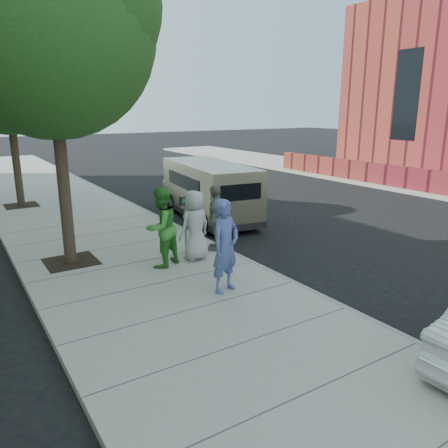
{
  "coord_description": "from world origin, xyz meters",
  "views": [
    {
      "loc": [
        -4.57,
        -8.11,
        3.78
      ],
      "look_at": [
        0.87,
        0.4,
        1.1
      ],
      "focal_mm": 35.0,
      "sensor_mm": 36.0,
      "label": 1
    }
  ],
  "objects_px": {
    "person_gray_shirt": "(195,225)",
    "tree_near": "(51,23)",
    "person_officer": "(225,246)",
    "tree_far": "(7,77)",
    "person_green_shirt": "(161,227)",
    "person_striped_polo": "(216,217)",
    "van": "(208,190)",
    "parking_meter": "(185,212)"
  },
  "relations": [
    {
      "from": "van",
      "to": "person_striped_polo",
      "type": "distance_m",
      "value": 3.94
    },
    {
      "from": "parking_meter",
      "to": "tree_far",
      "type": "bearing_deg",
      "value": 92.25
    },
    {
      "from": "van",
      "to": "person_striped_polo",
      "type": "relative_size",
      "value": 3.13
    },
    {
      "from": "person_gray_shirt",
      "to": "tree_far",
      "type": "bearing_deg",
      "value": -83.57
    },
    {
      "from": "parking_meter",
      "to": "person_striped_polo",
      "type": "height_order",
      "value": "person_striped_polo"
    },
    {
      "from": "tree_far",
      "to": "parking_meter",
      "type": "relative_size",
      "value": 4.35
    },
    {
      "from": "tree_near",
      "to": "person_officer",
      "type": "height_order",
      "value": "tree_near"
    },
    {
      "from": "tree_far",
      "to": "van",
      "type": "relative_size",
      "value": 1.19
    },
    {
      "from": "person_officer",
      "to": "person_striped_polo",
      "type": "bearing_deg",
      "value": 44.89
    },
    {
      "from": "person_striped_polo",
      "to": "person_officer",
      "type": "bearing_deg",
      "value": 13.77
    },
    {
      "from": "person_gray_shirt",
      "to": "person_striped_polo",
      "type": "bearing_deg",
      "value": -165.05
    },
    {
      "from": "parking_meter",
      "to": "person_gray_shirt",
      "type": "bearing_deg",
      "value": -110.03
    },
    {
      "from": "tree_near",
      "to": "person_striped_polo",
      "type": "relative_size",
      "value": 4.3
    },
    {
      "from": "person_gray_shirt",
      "to": "tree_near",
      "type": "bearing_deg",
      "value": -38.78
    },
    {
      "from": "van",
      "to": "person_gray_shirt",
      "type": "distance_m",
      "value": 4.69
    },
    {
      "from": "parking_meter",
      "to": "person_striped_polo",
      "type": "distance_m",
      "value": 0.83
    },
    {
      "from": "person_officer",
      "to": "person_gray_shirt",
      "type": "bearing_deg",
      "value": 60.31
    },
    {
      "from": "parking_meter",
      "to": "van",
      "type": "distance_m",
      "value": 4.17
    },
    {
      "from": "tree_far",
      "to": "person_striped_polo",
      "type": "height_order",
      "value": "tree_far"
    },
    {
      "from": "person_gray_shirt",
      "to": "person_officer",
      "type": "bearing_deg",
      "value": 68.23
    },
    {
      "from": "tree_near",
      "to": "person_gray_shirt",
      "type": "distance_m",
      "value": 5.44
    },
    {
      "from": "person_striped_polo",
      "to": "person_green_shirt",
      "type": "bearing_deg",
      "value": -36.37
    },
    {
      "from": "tree_far",
      "to": "parking_meter",
      "type": "bearing_deg",
      "value": -72.4
    },
    {
      "from": "tree_far",
      "to": "person_green_shirt",
      "type": "height_order",
      "value": "tree_far"
    },
    {
      "from": "van",
      "to": "person_gray_shirt",
      "type": "relative_size",
      "value": 3.17
    },
    {
      "from": "van",
      "to": "person_striped_polo",
      "type": "bearing_deg",
      "value": -109.98
    },
    {
      "from": "tree_far",
      "to": "person_striped_polo",
      "type": "xyz_separation_m",
      "value": [
        3.45,
        -8.68,
        -3.86
      ]
    },
    {
      "from": "tree_far",
      "to": "person_green_shirt",
      "type": "bearing_deg",
      "value": -79.21
    },
    {
      "from": "parking_meter",
      "to": "person_green_shirt",
      "type": "relative_size",
      "value": 0.79
    },
    {
      "from": "tree_near",
      "to": "person_striped_polo",
      "type": "distance_m",
      "value": 5.79
    },
    {
      "from": "tree_far",
      "to": "person_gray_shirt",
      "type": "bearing_deg",
      "value": -73.81
    },
    {
      "from": "person_striped_polo",
      "to": "tree_near",
      "type": "bearing_deg",
      "value": -66.17
    },
    {
      "from": "tree_near",
      "to": "person_striped_polo",
      "type": "xyz_separation_m",
      "value": [
        3.45,
        -1.08,
        -4.52
      ]
    },
    {
      "from": "tree_far",
      "to": "person_officer",
      "type": "height_order",
      "value": "tree_far"
    },
    {
      "from": "person_officer",
      "to": "tree_near",
      "type": "bearing_deg",
      "value": 104.4
    },
    {
      "from": "van",
      "to": "person_striped_polo",
      "type": "height_order",
      "value": "van"
    },
    {
      "from": "person_green_shirt",
      "to": "person_gray_shirt",
      "type": "bearing_deg",
      "value": 155.26
    },
    {
      "from": "tree_near",
      "to": "tree_far",
      "type": "bearing_deg",
      "value": 90.0
    },
    {
      "from": "person_green_shirt",
      "to": "person_gray_shirt",
      "type": "distance_m",
      "value": 0.91
    },
    {
      "from": "tree_near",
      "to": "person_green_shirt",
      "type": "bearing_deg",
      "value": -40.25
    },
    {
      "from": "parking_meter",
      "to": "person_officer",
      "type": "bearing_deg",
      "value": -115.7
    },
    {
      "from": "parking_meter",
      "to": "van",
      "type": "relative_size",
      "value": 0.27
    }
  ]
}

